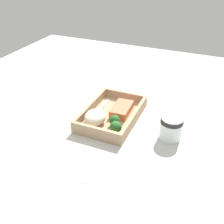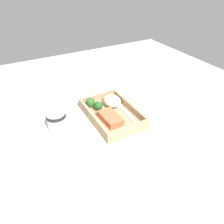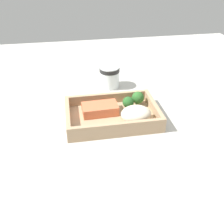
% 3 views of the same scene
% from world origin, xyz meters
% --- Properties ---
extents(ground_plane, '(1.60, 1.60, 0.02)m').
position_xyz_m(ground_plane, '(0.00, 0.00, -0.01)').
color(ground_plane, '#B9B8B0').
extents(takeout_tray, '(0.27, 0.18, 0.01)m').
position_xyz_m(takeout_tray, '(0.00, 0.00, 0.01)').
color(takeout_tray, tan).
rests_on(takeout_tray, ground_plane).
extents(tray_rim, '(0.27, 0.18, 0.03)m').
position_xyz_m(tray_rim, '(0.00, 0.00, 0.03)').
color(tray_rim, tan).
rests_on(tray_rim, takeout_tray).
extents(salmon_fillet, '(0.11, 0.06, 0.03)m').
position_xyz_m(salmon_fillet, '(-0.03, 0.02, 0.03)').
color(salmon_fillet, '#DC6D45').
rests_on(salmon_fillet, takeout_tray).
extents(mashed_potatoes, '(0.09, 0.07, 0.05)m').
position_xyz_m(mashed_potatoes, '(0.06, -0.04, 0.03)').
color(mashed_potatoes, beige).
rests_on(mashed_potatoes, takeout_tray).
extents(broccoli_floret_1, '(0.04, 0.04, 0.05)m').
position_xyz_m(broccoli_floret_1, '(0.09, 0.05, 0.04)').
color(broccoli_floret_1, '#87A367').
rests_on(broccoli_floret_1, takeout_tray).
extents(broccoli_floret_2, '(0.04, 0.04, 0.04)m').
position_xyz_m(broccoli_floret_2, '(0.06, 0.03, 0.03)').
color(broccoli_floret_2, '#84A761').
rests_on(broccoli_floret_2, takeout_tray).
extents(fork, '(0.16, 0.02, 0.00)m').
position_xyz_m(fork, '(-0.00, -0.06, 0.01)').
color(fork, silver).
rests_on(fork, takeout_tray).
extents(paper_cup, '(0.07, 0.07, 0.08)m').
position_xyz_m(paper_cup, '(0.03, 0.22, 0.04)').
color(paper_cup, white).
rests_on(paper_cup, ground_plane).
extents(receipt_slip, '(0.16, 0.18, 0.00)m').
position_xyz_m(receipt_slip, '(0.27, 0.02, 0.00)').
color(receipt_slip, white).
rests_on(receipt_slip, ground_plane).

